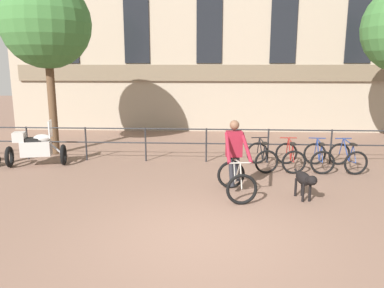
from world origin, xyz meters
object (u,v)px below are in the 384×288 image
object	(u,v)px
parked_bicycle_near_lamp	(262,156)
parked_bicycle_far_end	(347,157)
parked_bicycle_mid_left	(290,157)
cyclist_with_bike	(235,162)
dog	(305,180)
parked_motorcycle	(35,147)
parked_bicycle_mid_right	(319,157)

from	to	relation	value
parked_bicycle_near_lamp	parked_bicycle_far_end	bearing A→B (deg)	172.70
parked_bicycle_mid_left	parked_bicycle_far_end	world-z (taller)	same
cyclist_with_bike	parked_bicycle_mid_left	xyz separation A→B (m)	(1.70, 2.25, -0.41)
cyclist_with_bike	parked_bicycle_mid_left	bearing A→B (deg)	43.70
dog	parked_motorcycle	size ratio (longest dim) A/B	0.58
dog	parked_bicycle_near_lamp	bearing A→B (deg)	91.00
parked_motorcycle	parked_bicycle_mid_left	xyz separation A→B (m)	(7.42, 0.11, -0.20)
dog	parked_bicycle_mid_right	bearing A→B (deg)	56.37
parked_bicycle_near_lamp	parked_bicycle_mid_left	xyz separation A→B (m)	(0.80, -0.00, 0.00)
parked_motorcycle	parked_bicycle_mid_right	distance (m)	8.22
parked_bicycle_mid_left	dog	bearing A→B (deg)	85.56
cyclist_with_bike	parked_bicycle_far_end	size ratio (longest dim) A/B	1.45
cyclist_with_bike	parked_bicycle_far_end	world-z (taller)	cyclist_with_bike
parked_motorcycle	parked_bicycle_near_lamp	distance (m)	6.62
cyclist_with_bike	parked_bicycle_near_lamp	bearing A→B (deg)	59.04
dog	parked_bicycle_near_lamp	size ratio (longest dim) A/B	0.85
dog	parked_motorcycle	world-z (taller)	parked_motorcycle
cyclist_with_bike	parked_bicycle_mid_left	size ratio (longest dim) A/B	1.53
dog	parked_bicycle_mid_right	xyz separation A→B (m)	(0.99, 2.57, -0.10)
parked_motorcycle	parked_bicycle_mid_left	size ratio (longest dim) A/B	1.56
parked_bicycle_mid_left	parked_bicycle_far_end	size ratio (longest dim) A/B	0.95
cyclist_with_bike	dog	world-z (taller)	cyclist_with_bike
parked_bicycle_mid_right	parked_bicycle_far_end	world-z (taller)	same
parked_bicycle_near_lamp	parked_bicycle_mid_left	bearing A→B (deg)	172.69
cyclist_with_bike	parked_bicycle_mid_right	xyz separation A→B (m)	(2.51, 2.25, -0.41)
cyclist_with_bike	parked_bicycle_mid_left	distance (m)	2.85
parked_bicycle_near_lamp	cyclist_with_bike	bearing A→B (deg)	60.95
parked_motorcycle	parked_bicycle_mid_left	bearing A→B (deg)	-102.65
dog	parked_bicycle_mid_right	world-z (taller)	parked_bicycle_mid_right
parked_bicycle_mid_left	parked_bicycle_far_end	bearing A→B (deg)	179.78
dog	parked_motorcycle	distance (m)	7.63
parked_motorcycle	parked_bicycle_mid_left	world-z (taller)	parked_motorcycle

